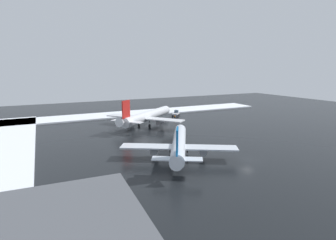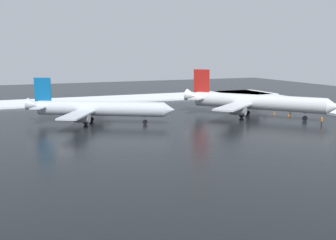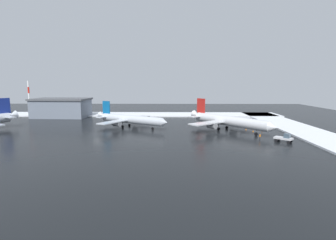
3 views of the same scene
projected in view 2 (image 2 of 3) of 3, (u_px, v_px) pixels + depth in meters
ground_plane at (66, 139)px, 70.36m from camera, size 240.00×240.00×0.00m
snow_bank_far at (35, 103)px, 115.68m from camera, size 152.00×16.00×0.50m
airplane_parked_starboard at (254, 102)px, 92.46m from camera, size 25.90×28.63×10.21m
airplane_far_rear at (97, 109)px, 84.61m from camera, size 27.81×23.79×9.12m
ground_crew_beside_wing at (322, 121)px, 82.43m from camera, size 0.36×0.36×1.71m
ground_crew_by_nose_gear at (291, 108)px, 100.45m from camera, size 0.36×0.36×1.71m
traffic_cone_near_nose at (288, 115)px, 94.39m from camera, size 0.36×0.36×0.55m
traffic_cone_mid_line at (274, 113)px, 96.84m from camera, size 0.36×0.36×0.55m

